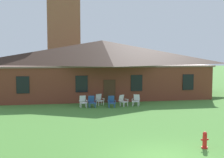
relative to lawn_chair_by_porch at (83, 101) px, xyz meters
The scene contains 9 objects.
brick_building 7.82m from the lawn_chair_by_porch, 69.79° to the left, with size 21.15×10.40×5.93m.
dome_tower 23.08m from the lawn_chair_by_porch, 94.02° to the left, with size 5.18×5.18×20.66m.
lawn_chair_by_porch is the anchor object (origin of this frame).
lawn_chair_near_door 0.74m from the lawn_chair_by_porch, 14.05° to the right, with size 0.70×0.73×0.96m.
lawn_chair_left_end 1.67m from the lawn_chair_by_porch, 27.73° to the left, with size 0.75×0.80×0.96m.
lawn_chair_middle 2.38m from the lawn_chair_by_porch, 12.64° to the right, with size 0.65×0.68×0.96m.
lawn_chair_right_end 3.39m from the lawn_chair_by_porch, ahead, with size 0.84×0.87×0.96m.
lawn_chair_far_side 4.57m from the lawn_chair_by_porch, ahead, with size 0.81×0.84×0.96m.
fire_hydrant 12.41m from the lawn_chair_by_porch, 66.74° to the right, with size 0.36×0.28×0.79m.
Camera 1 is at (-4.03, -10.73, 4.30)m, focal length 45.00 mm.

